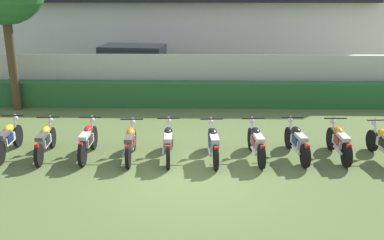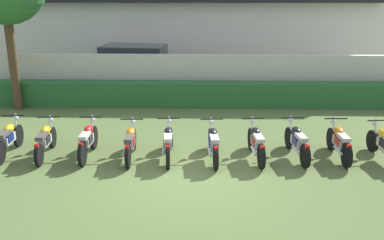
{
  "view_description": "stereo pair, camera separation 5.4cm",
  "coord_description": "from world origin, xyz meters",
  "px_view_note": "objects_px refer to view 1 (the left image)",
  "views": [
    {
      "loc": [
        0.22,
        -9.21,
        4.23
      ],
      "look_at": [
        0.0,
        1.46,
        0.94
      ],
      "focal_mm": 39.76,
      "sensor_mm": 36.0,
      "label": 1
    },
    {
      "loc": [
        0.28,
        -9.21,
        4.23
      ],
      "look_at": [
        0.0,
        1.46,
        0.94
      ],
      "focal_mm": 39.76,
      "sensor_mm": 36.0,
      "label": 2
    }
  ],
  "objects_px": {
    "motorcycle_in_row_2": "(88,140)",
    "motorcycle_in_row_6": "(256,142)",
    "motorcycle_in_row_0": "(8,139)",
    "motorcycle_in_row_8": "(339,141)",
    "parked_car": "(137,67)",
    "motorcycle_in_row_7": "(297,141)",
    "motorcycle_in_row_5": "(213,143)",
    "motorcycle_in_row_3": "(130,142)",
    "motorcycle_in_row_4": "(168,142)",
    "motorcycle_in_row_1": "(45,140)"
  },
  "relations": [
    {
      "from": "motorcycle_in_row_6",
      "to": "motorcycle_in_row_8",
      "type": "distance_m",
      "value": 2.15
    },
    {
      "from": "motorcycle_in_row_6",
      "to": "motorcycle_in_row_7",
      "type": "height_order",
      "value": "motorcycle_in_row_6"
    },
    {
      "from": "motorcycle_in_row_8",
      "to": "motorcycle_in_row_7",
      "type": "bearing_deg",
      "value": 87.68
    },
    {
      "from": "motorcycle_in_row_4",
      "to": "motorcycle_in_row_6",
      "type": "xyz_separation_m",
      "value": [
        2.27,
        0.03,
        0.0
      ]
    },
    {
      "from": "motorcycle_in_row_5",
      "to": "motorcycle_in_row_0",
      "type": "bearing_deg",
      "value": 83.79
    },
    {
      "from": "parked_car",
      "to": "motorcycle_in_row_2",
      "type": "bearing_deg",
      "value": -84.27
    },
    {
      "from": "motorcycle_in_row_6",
      "to": "motorcycle_in_row_0",
      "type": "bearing_deg",
      "value": 84.23
    },
    {
      "from": "motorcycle_in_row_5",
      "to": "motorcycle_in_row_7",
      "type": "distance_m",
      "value": 2.19
    },
    {
      "from": "parked_car",
      "to": "motorcycle_in_row_8",
      "type": "distance_m",
      "value": 10.33
    },
    {
      "from": "motorcycle_in_row_7",
      "to": "motorcycle_in_row_6",
      "type": "bearing_deg",
      "value": 89.94
    },
    {
      "from": "motorcycle_in_row_0",
      "to": "motorcycle_in_row_2",
      "type": "xyz_separation_m",
      "value": [
        2.13,
        -0.08,
        0.01
      ]
    },
    {
      "from": "motorcycle_in_row_3",
      "to": "motorcycle_in_row_8",
      "type": "distance_m",
      "value": 5.4
    },
    {
      "from": "motorcycle_in_row_2",
      "to": "motorcycle_in_row_6",
      "type": "distance_m",
      "value": 4.39
    },
    {
      "from": "motorcycle_in_row_0",
      "to": "motorcycle_in_row_5",
      "type": "xyz_separation_m",
      "value": [
        5.4,
        -0.18,
        -0.0
      ]
    },
    {
      "from": "motorcycle_in_row_0",
      "to": "motorcycle_in_row_8",
      "type": "distance_m",
      "value": 8.67
    },
    {
      "from": "motorcycle_in_row_6",
      "to": "motorcycle_in_row_1",
      "type": "bearing_deg",
      "value": 84.7
    },
    {
      "from": "motorcycle_in_row_7",
      "to": "motorcycle_in_row_5",
      "type": "bearing_deg",
      "value": 88.92
    },
    {
      "from": "motorcycle_in_row_5",
      "to": "motorcycle_in_row_8",
      "type": "bearing_deg",
      "value": -91.48
    },
    {
      "from": "motorcycle_in_row_1",
      "to": "motorcycle_in_row_8",
      "type": "bearing_deg",
      "value": -94.56
    },
    {
      "from": "motorcycle_in_row_8",
      "to": "motorcycle_in_row_6",
      "type": "bearing_deg",
      "value": 90.99
    },
    {
      "from": "motorcycle_in_row_6",
      "to": "motorcycle_in_row_3",
      "type": "bearing_deg",
      "value": 86.35
    },
    {
      "from": "motorcycle_in_row_4",
      "to": "motorcycle_in_row_5",
      "type": "height_order",
      "value": "motorcycle_in_row_4"
    },
    {
      "from": "motorcycle_in_row_5",
      "to": "motorcycle_in_row_6",
      "type": "relative_size",
      "value": 1.0
    },
    {
      "from": "motorcycle_in_row_7",
      "to": "motorcycle_in_row_2",
      "type": "bearing_deg",
      "value": 85.08
    },
    {
      "from": "motorcycle_in_row_1",
      "to": "motorcycle_in_row_4",
      "type": "distance_m",
      "value": 3.25
    },
    {
      "from": "motorcycle_in_row_6",
      "to": "motorcycle_in_row_7",
      "type": "distance_m",
      "value": 1.08
    },
    {
      "from": "motorcycle_in_row_3",
      "to": "motorcycle_in_row_6",
      "type": "relative_size",
      "value": 0.96
    },
    {
      "from": "motorcycle_in_row_3",
      "to": "motorcycle_in_row_6",
      "type": "xyz_separation_m",
      "value": [
        3.25,
        0.07,
        0.01
      ]
    },
    {
      "from": "motorcycle_in_row_1",
      "to": "motorcycle_in_row_6",
      "type": "bearing_deg",
      "value": -95.36
    },
    {
      "from": "motorcycle_in_row_4",
      "to": "motorcycle_in_row_3",
      "type": "bearing_deg",
      "value": 89.02
    },
    {
      "from": "parked_car",
      "to": "motorcycle_in_row_8",
      "type": "xyz_separation_m",
      "value": [
        6.42,
        -8.08,
        -0.48
      ]
    },
    {
      "from": "motorcycle_in_row_7",
      "to": "motorcycle_in_row_0",
      "type": "bearing_deg",
      "value": 84.23
    },
    {
      "from": "motorcycle_in_row_1",
      "to": "motorcycle_in_row_7",
      "type": "xyz_separation_m",
      "value": [
        6.59,
        0.06,
        0.01
      ]
    },
    {
      "from": "parked_car",
      "to": "motorcycle_in_row_4",
      "type": "bearing_deg",
      "value": -69.75
    },
    {
      "from": "parked_car",
      "to": "motorcycle_in_row_6",
      "type": "distance_m",
      "value": 9.23
    },
    {
      "from": "motorcycle_in_row_3",
      "to": "motorcycle_in_row_4",
      "type": "xyz_separation_m",
      "value": [
        0.98,
        0.04,
        0.01
      ]
    },
    {
      "from": "parked_car",
      "to": "motorcycle_in_row_7",
      "type": "distance_m",
      "value": 9.68
    },
    {
      "from": "motorcycle_in_row_0",
      "to": "motorcycle_in_row_5",
      "type": "relative_size",
      "value": 1.01
    },
    {
      "from": "motorcycle_in_row_0",
      "to": "motorcycle_in_row_8",
      "type": "bearing_deg",
      "value": -93.44
    },
    {
      "from": "parked_car",
      "to": "motorcycle_in_row_6",
      "type": "relative_size",
      "value": 2.46
    },
    {
      "from": "motorcycle_in_row_0",
      "to": "motorcycle_in_row_4",
      "type": "relative_size",
      "value": 1.02
    },
    {
      "from": "motorcycle_in_row_5",
      "to": "motorcycle_in_row_8",
      "type": "xyz_separation_m",
      "value": [
        3.27,
        0.16,
        0.0
      ]
    },
    {
      "from": "motorcycle_in_row_8",
      "to": "motorcycle_in_row_3",
      "type": "bearing_deg",
      "value": 90.26
    },
    {
      "from": "motorcycle_in_row_1",
      "to": "motorcycle_in_row_5",
      "type": "bearing_deg",
      "value": -96.42
    },
    {
      "from": "parked_car",
      "to": "motorcycle_in_row_3",
      "type": "xyz_separation_m",
      "value": [
        1.02,
        -8.24,
        -0.49
      ]
    },
    {
      "from": "motorcycle_in_row_1",
      "to": "motorcycle_in_row_6",
      "type": "relative_size",
      "value": 0.99
    },
    {
      "from": "motorcycle_in_row_0",
      "to": "motorcycle_in_row_3",
      "type": "relative_size",
      "value": 1.06
    },
    {
      "from": "motorcycle_in_row_7",
      "to": "motorcycle_in_row_1",
      "type": "bearing_deg",
      "value": 84.77
    },
    {
      "from": "motorcycle_in_row_0",
      "to": "motorcycle_in_row_3",
      "type": "distance_m",
      "value": 3.27
    },
    {
      "from": "motorcycle_in_row_3",
      "to": "motorcycle_in_row_5",
      "type": "xyz_separation_m",
      "value": [
        2.13,
        -0.0,
        0.01
      ]
    }
  ]
}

